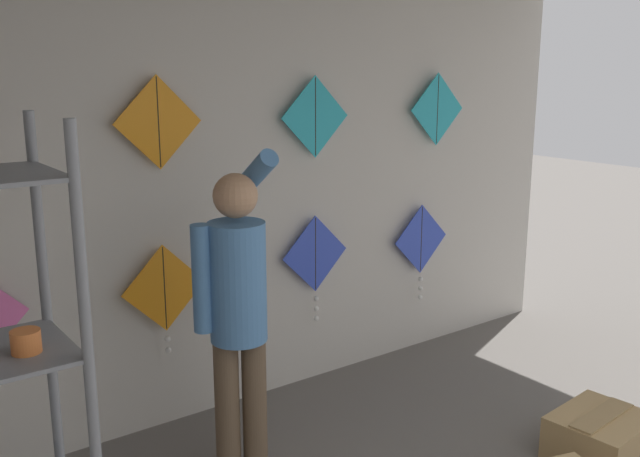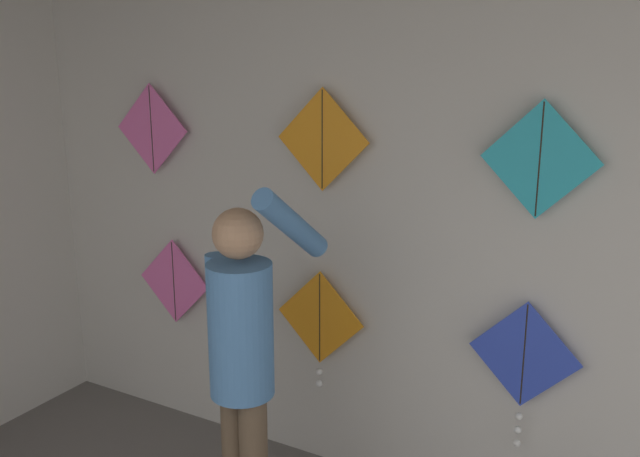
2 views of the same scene
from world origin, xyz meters
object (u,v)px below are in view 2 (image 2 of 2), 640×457
Objects in this scene: kite_1 at (320,323)px; kite_6 at (540,160)px; kite_4 at (152,129)px; kite_5 at (323,140)px; shopkeeper at (243,354)px; kite_2 at (523,363)px; kite_0 at (174,281)px.

kite_6 reaches higher than kite_1.
kite_4 is (-1.10, 0.00, 0.96)m from kite_1.
kite_5 is 1.00× the size of kite_6.
kite_5 reaches higher than shopkeeper.
kite_6 reaches higher than kite_2.
kite_2 is at bearing 54.89° from shopkeeper.
kite_6 is at bearing 0.00° from kite_5.
kite_6 is (0.00, 0.00, 0.94)m from kite_2.
shopkeeper is 3.36× the size of kite_5.
kite_5 reaches higher than kite_6.
kite_1 is 1.46m from kite_4.
kite_0 is at bearing 0.00° from kite_4.
shopkeeper is 2.39× the size of kite_2.
kite_2 is 1.40× the size of kite_4.
shopkeeper reaches higher than kite_0.
kite_6 is (1.02, 0.75, 0.82)m from shopkeeper.
shopkeeper is 1.60m from kite_4.
kite_4 is at bearing 180.00° from kite_5.
kite_2 is 2.37m from kite_4.
kite_1 is 0.97m from kite_5.
kite_2 is (2.07, -0.00, -0.04)m from kite_0.
kite_2 reaches higher than kite_1.
kite_0 is 1.00× the size of kite_4.
kite_0 is 0.90m from kite_4.
kite_2 is 0.94m from kite_6.
kite_0 reaches higher than kite_1.
kite_1 is 1.43m from kite_6.
kite_0 is (-1.05, 0.75, -0.07)m from shopkeeper.
kite_4 is (-1.15, 0.75, 0.82)m from shopkeeper.
kite_2 is 1.42m from kite_5.
kite_0 is 1.00× the size of kite_5.
kite_4 reaches higher than kite_2.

